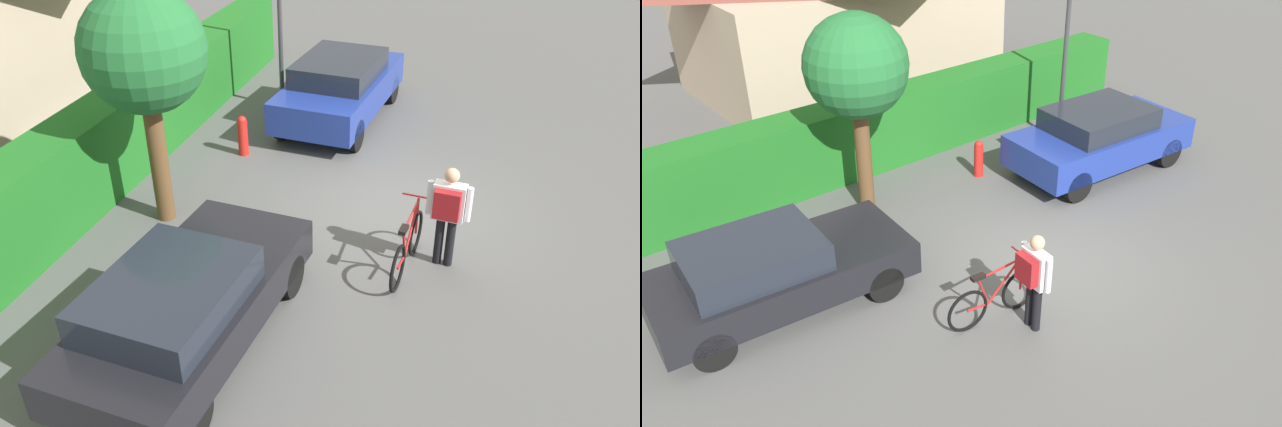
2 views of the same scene
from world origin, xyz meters
TOP-DOWN VIEW (x-y plane):
  - ground_plane at (0.00, 0.00)m, footprint 60.00×60.00m
  - hedge_row at (0.00, 5.01)m, footprint 14.10×0.90m
  - parked_car_near at (-4.03, 1.76)m, footprint 4.07×2.02m
  - parked_car_far at (3.45, 1.76)m, footprint 4.12×2.09m
  - bicycle at (-1.65, -0.58)m, footprint 1.68×0.50m
  - person_rider at (-1.37, -1.07)m, footprint 0.38×0.65m
  - tree_kerbside at (-1.30, 3.52)m, footprint 1.88×1.88m
  - fire_hydrant at (1.27, 3.16)m, footprint 0.20×0.20m

SIDE VIEW (x-z plane):
  - ground_plane at x=0.00m, z-range 0.00..0.00m
  - bicycle at x=-1.65m, z-range -0.11..0.90m
  - fire_hydrant at x=1.27m, z-range 0.01..0.82m
  - parked_car_near at x=-4.03m, z-range 0.04..1.34m
  - parked_car_far at x=3.45m, z-range 0.05..1.47m
  - hedge_row at x=0.00m, z-range 0.00..1.56m
  - person_rider at x=-1.37m, z-range 0.17..1.77m
  - tree_kerbside at x=-1.30m, z-range 0.91..4.71m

